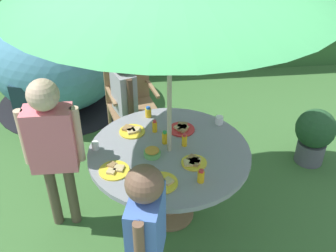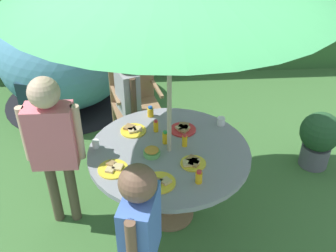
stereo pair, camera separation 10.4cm
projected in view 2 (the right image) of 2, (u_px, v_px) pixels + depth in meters
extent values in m
cube|color=#3D6B33|center=(169.00, 214.00, 3.72)|extent=(10.00, 10.00, 0.02)
cube|color=#33602D|center=(154.00, 2.00, 5.87)|extent=(9.00, 0.70, 1.99)
cylinder|color=brown|center=(169.00, 212.00, 3.70)|extent=(0.45, 0.45, 0.03)
cylinder|color=brown|center=(169.00, 185.00, 3.52)|extent=(0.12, 0.12, 0.70)
cylinder|color=gray|center=(169.00, 152.00, 3.31)|extent=(1.35, 1.35, 0.04)
cylinder|color=#B7AD8C|center=(169.00, 105.00, 3.05)|extent=(0.04, 0.04, 2.35)
cylinder|color=#93704C|center=(121.00, 139.00, 4.32)|extent=(0.04, 0.04, 0.44)
cylinder|color=#93704C|center=(162.00, 132.00, 4.43)|extent=(0.04, 0.04, 0.44)
cylinder|color=#93704C|center=(114.00, 120.00, 4.63)|extent=(0.04, 0.04, 0.44)
cylinder|color=#93704C|center=(153.00, 114.00, 4.75)|extent=(0.04, 0.04, 0.44)
cube|color=#93704C|center=(137.00, 108.00, 4.40)|extent=(0.59, 0.54, 0.04)
cube|color=#93704C|center=(132.00, 78.00, 4.40)|extent=(0.50, 0.15, 0.53)
cube|color=#93704C|center=(115.00, 94.00, 4.22)|extent=(0.14, 0.43, 0.03)
cube|color=#93704C|center=(157.00, 88.00, 4.33)|extent=(0.14, 0.43, 0.03)
ellipsoid|color=teal|center=(66.00, 55.00, 5.10)|extent=(2.09, 2.14, 1.33)
cylinder|color=black|center=(73.00, 99.00, 5.46)|extent=(2.20, 2.20, 0.01)
cube|color=#1A313A|center=(38.00, 108.00, 4.58)|extent=(0.45, 0.16, 0.60)
cylinder|color=#595960|center=(314.00, 155.00, 4.24)|extent=(0.30, 0.30, 0.25)
sphere|color=#234C28|center=(320.00, 132.00, 4.08)|extent=(0.42, 0.42, 0.42)
cylinder|color=navy|center=(128.00, 129.00, 4.39)|extent=(0.07, 0.07, 0.55)
cylinder|color=navy|center=(132.00, 135.00, 4.29)|extent=(0.07, 0.07, 0.55)
cube|color=#99999E|center=(128.00, 92.00, 4.05)|extent=(0.27, 0.36, 0.46)
cylinder|color=#4C3828|center=(122.00, 82.00, 4.18)|extent=(0.06, 0.06, 0.42)
cylinder|color=#4C3828|center=(133.00, 98.00, 3.91)|extent=(0.06, 0.06, 0.42)
sphere|color=#4C3828|center=(126.00, 62.00, 3.87)|extent=(0.21, 0.21, 0.21)
cylinder|color=brown|center=(54.00, 192.00, 3.48)|extent=(0.09, 0.09, 0.65)
cylinder|color=brown|center=(72.00, 191.00, 3.49)|extent=(0.09, 0.09, 0.65)
cube|color=#EA727F|center=(52.00, 136.00, 3.15)|extent=(0.38, 0.21, 0.55)
cylinder|color=#D8B293|center=(25.00, 134.00, 3.13)|extent=(0.07, 0.07, 0.49)
cylinder|color=#D8B293|center=(78.00, 133.00, 3.15)|extent=(0.07, 0.07, 0.49)
sphere|color=#D8B293|center=(44.00, 93.00, 2.93)|extent=(0.24, 0.24, 0.24)
cube|color=#4C72C6|center=(140.00, 228.00, 2.45)|extent=(0.27, 0.39, 0.51)
cylinder|color=brown|center=(132.00, 250.00, 2.28)|extent=(0.06, 0.06, 0.46)
cylinder|color=brown|center=(147.00, 203.00, 2.60)|extent=(0.06, 0.06, 0.46)
sphere|color=brown|center=(138.00, 183.00, 2.25)|extent=(0.23, 0.23, 0.23)
cylinder|color=#66B259|center=(152.00, 153.00, 3.23)|extent=(0.14, 0.14, 0.04)
ellipsoid|color=gold|center=(152.00, 150.00, 3.21)|extent=(0.12, 0.12, 0.03)
cylinder|color=yellow|center=(113.00, 169.00, 3.09)|extent=(0.24, 0.24, 0.01)
cube|color=tan|center=(118.00, 167.00, 3.08)|extent=(0.09, 0.09, 0.02)
cube|color=#9E7547|center=(111.00, 163.00, 3.12)|extent=(0.09, 0.09, 0.02)
cube|color=tan|center=(110.00, 170.00, 3.05)|extent=(0.08, 0.08, 0.02)
cylinder|color=yellow|center=(159.00, 183.00, 2.96)|extent=(0.25, 0.25, 0.01)
cube|color=tan|center=(166.00, 181.00, 2.95)|extent=(0.10, 0.10, 0.02)
cube|color=#9E7547|center=(157.00, 181.00, 2.94)|extent=(0.09, 0.09, 0.02)
cylinder|color=red|center=(183.00, 130.00, 3.54)|extent=(0.23, 0.23, 0.01)
cube|color=tan|center=(186.00, 128.00, 3.53)|extent=(0.09, 0.09, 0.02)
cube|color=#9E7547|center=(184.00, 126.00, 3.56)|extent=(0.10, 0.10, 0.02)
cube|color=tan|center=(180.00, 128.00, 3.53)|extent=(0.10, 0.10, 0.02)
cube|color=#9E7547|center=(184.00, 130.00, 3.50)|extent=(0.10, 0.10, 0.02)
cylinder|color=yellow|center=(193.00, 163.00, 3.14)|extent=(0.20, 0.20, 0.01)
cube|color=tan|center=(196.00, 162.00, 3.14)|extent=(0.08, 0.08, 0.02)
cube|color=#9E7547|center=(192.00, 159.00, 3.16)|extent=(0.12, 0.12, 0.02)
cube|color=tan|center=(188.00, 163.00, 3.12)|extent=(0.08, 0.08, 0.02)
cube|color=#9E7547|center=(194.00, 163.00, 3.12)|extent=(0.10, 0.10, 0.02)
cylinder|color=yellow|center=(133.00, 131.00, 3.52)|extent=(0.23, 0.23, 0.01)
cube|color=tan|center=(138.00, 129.00, 3.52)|extent=(0.08, 0.08, 0.02)
cube|color=#9E7547|center=(130.00, 127.00, 3.54)|extent=(0.12, 0.12, 0.02)
cube|color=tan|center=(132.00, 130.00, 3.50)|extent=(0.08, 0.08, 0.02)
cylinder|color=yellow|center=(185.00, 141.00, 3.32)|extent=(0.05, 0.05, 0.10)
cylinder|color=red|center=(185.00, 135.00, 3.29)|extent=(0.03, 0.03, 0.02)
cylinder|color=yellow|center=(165.00, 138.00, 3.35)|extent=(0.05, 0.05, 0.10)
cylinder|color=green|center=(165.00, 132.00, 3.32)|extent=(0.03, 0.03, 0.02)
cylinder|color=yellow|center=(199.00, 178.00, 2.94)|extent=(0.05, 0.05, 0.09)
cylinder|color=red|center=(199.00, 172.00, 2.91)|extent=(0.04, 0.04, 0.02)
cylinder|color=yellow|center=(156.00, 127.00, 3.50)|extent=(0.04, 0.04, 0.10)
cylinder|color=red|center=(156.00, 121.00, 3.47)|extent=(0.03, 0.03, 0.02)
cylinder|color=yellow|center=(150.00, 112.00, 3.71)|extent=(0.06, 0.06, 0.09)
cylinder|color=blue|center=(150.00, 108.00, 3.68)|extent=(0.04, 0.04, 0.02)
cylinder|color=white|center=(221.00, 121.00, 3.59)|extent=(0.07, 0.07, 0.07)
cylinder|color=white|center=(96.00, 144.00, 3.31)|extent=(0.06, 0.06, 0.07)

